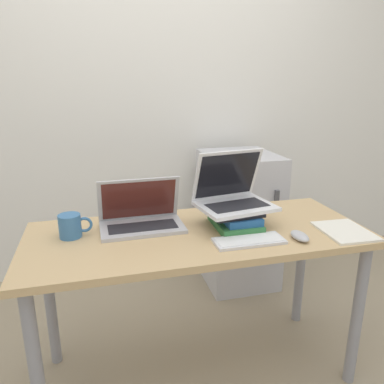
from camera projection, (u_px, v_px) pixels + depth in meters
wall_back at (152, 80)px, 2.51m from camera, size 8.00×0.05×2.70m
desk at (198, 251)px, 1.64m from camera, size 1.45×0.60×0.73m
laptop_left at (141, 218)px, 1.64m from camera, size 0.36×0.22×0.22m
book_stack at (235, 217)px, 1.66m from camera, size 0.23×0.26×0.09m
laptop_on_books at (233, 195)px, 1.66m from camera, size 0.35×0.30×0.25m
wireless_keyboard at (249, 241)px, 1.50m from camera, size 0.29×0.12×0.01m
mouse at (300, 236)px, 1.52m from camera, size 0.06×0.11×0.03m
notepad at (345, 231)px, 1.60m from camera, size 0.20×0.25×0.01m
mug at (71, 226)px, 1.54m from camera, size 0.14×0.09×0.10m
mini_fridge at (238, 219)px, 2.54m from camera, size 0.46×0.54×0.89m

